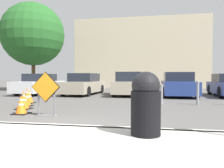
{
  "coord_description": "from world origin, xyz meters",
  "views": [
    {
      "loc": [
        1.86,
        -4.52,
        1.2
      ],
      "look_at": [
        -1.3,
        13.44,
        0.59
      ],
      "focal_mm": 35.0,
      "sensor_mm": 36.0,
      "label": 1
    }
  ],
  "objects_px": {
    "traffic_cone_third": "(27,97)",
    "parked_car_nearest": "(40,85)",
    "traffic_cone_nearest": "(21,105)",
    "traffic_cone_fourth": "(29,97)",
    "parked_car_third": "(129,84)",
    "bollard_nearest": "(162,94)",
    "parked_car_fourth": "(178,85)",
    "parked_car_second": "(84,85)",
    "road_closed_sign": "(46,92)",
    "trash_bin": "(146,103)",
    "traffic_cone_second": "(24,100)",
    "bollard_second": "(198,92)"
  },
  "relations": [
    {
      "from": "traffic_cone_third",
      "to": "trash_bin",
      "type": "distance_m",
      "value": 6.44
    },
    {
      "from": "traffic_cone_nearest",
      "to": "bollard_nearest",
      "type": "relative_size",
      "value": 0.7
    },
    {
      "from": "traffic_cone_third",
      "to": "traffic_cone_fourth",
      "type": "height_order",
      "value": "traffic_cone_third"
    },
    {
      "from": "traffic_cone_fourth",
      "to": "parked_car_third",
      "type": "bearing_deg",
      "value": 51.68
    },
    {
      "from": "traffic_cone_nearest",
      "to": "parked_car_fourth",
      "type": "bearing_deg",
      "value": 53.05
    },
    {
      "from": "traffic_cone_third",
      "to": "parked_car_fourth",
      "type": "distance_m",
      "value": 8.96
    },
    {
      "from": "traffic_cone_second",
      "to": "traffic_cone_fourth",
      "type": "distance_m",
      "value": 1.9
    },
    {
      "from": "traffic_cone_fourth",
      "to": "bollard_nearest",
      "type": "height_order",
      "value": "bollard_nearest"
    },
    {
      "from": "bollard_nearest",
      "to": "traffic_cone_second",
      "type": "bearing_deg",
      "value": -155.36
    },
    {
      "from": "parked_car_nearest",
      "to": "bollard_second",
      "type": "relative_size",
      "value": 4.16
    },
    {
      "from": "traffic_cone_third",
      "to": "parked_car_nearest",
      "type": "height_order",
      "value": "parked_car_nearest"
    },
    {
      "from": "road_closed_sign",
      "to": "parked_car_fourth",
      "type": "bearing_deg",
      "value": 58.49
    },
    {
      "from": "bollard_nearest",
      "to": "bollard_second",
      "type": "distance_m",
      "value": 1.51
    },
    {
      "from": "bollard_nearest",
      "to": "bollard_second",
      "type": "relative_size",
      "value": 0.84
    },
    {
      "from": "road_closed_sign",
      "to": "traffic_cone_nearest",
      "type": "xyz_separation_m",
      "value": [
        -0.96,
        0.19,
        -0.45
      ]
    },
    {
      "from": "traffic_cone_nearest",
      "to": "road_closed_sign",
      "type": "bearing_deg",
      "value": -11.51
    },
    {
      "from": "bollard_second",
      "to": "parked_car_nearest",
      "type": "bearing_deg",
      "value": 156.28
    },
    {
      "from": "traffic_cone_second",
      "to": "parked_car_second",
      "type": "relative_size",
      "value": 0.15
    },
    {
      "from": "road_closed_sign",
      "to": "parked_car_third",
      "type": "height_order",
      "value": "parked_car_third"
    },
    {
      "from": "parked_car_nearest",
      "to": "trash_bin",
      "type": "height_order",
      "value": "parked_car_nearest"
    },
    {
      "from": "traffic_cone_nearest",
      "to": "parked_car_nearest",
      "type": "relative_size",
      "value": 0.14
    },
    {
      "from": "traffic_cone_nearest",
      "to": "bollard_nearest",
      "type": "bearing_deg",
      "value": 36.11
    },
    {
      "from": "traffic_cone_nearest",
      "to": "traffic_cone_second",
      "type": "xyz_separation_m",
      "value": [
        -0.53,
        1.0,
        0.04
      ]
    },
    {
      "from": "traffic_cone_second",
      "to": "trash_bin",
      "type": "bearing_deg",
      "value": -36.62
    },
    {
      "from": "traffic_cone_second",
      "to": "parked_car_second",
      "type": "bearing_deg",
      "value": 88.39
    },
    {
      "from": "parked_car_second",
      "to": "traffic_cone_second",
      "type": "bearing_deg",
      "value": 92.28
    },
    {
      "from": "parked_car_nearest",
      "to": "parked_car_second",
      "type": "xyz_separation_m",
      "value": [
        3.08,
        0.32,
        0.0
      ]
    },
    {
      "from": "bollard_nearest",
      "to": "road_closed_sign",
      "type": "bearing_deg",
      "value": -135.72
    },
    {
      "from": "traffic_cone_second",
      "to": "bollard_nearest",
      "type": "xyz_separation_m",
      "value": [
        5.12,
        2.35,
        0.13
      ]
    },
    {
      "from": "bollard_second",
      "to": "traffic_cone_nearest",
      "type": "bearing_deg",
      "value": -151.21
    },
    {
      "from": "traffic_cone_third",
      "to": "parked_car_third",
      "type": "relative_size",
      "value": 0.18
    },
    {
      "from": "traffic_cone_nearest",
      "to": "traffic_cone_fourth",
      "type": "relative_size",
      "value": 1.01
    },
    {
      "from": "road_closed_sign",
      "to": "parked_car_fourth",
      "type": "distance_m",
      "value": 9.3
    },
    {
      "from": "traffic_cone_nearest",
      "to": "parked_car_nearest",
      "type": "distance_m",
      "value": 8.27
    },
    {
      "from": "traffic_cone_third",
      "to": "parked_car_nearest",
      "type": "distance_m",
      "value": 6.29
    },
    {
      "from": "parked_car_third",
      "to": "traffic_cone_second",
      "type": "bearing_deg",
      "value": 63.55
    },
    {
      "from": "parked_car_second",
      "to": "road_closed_sign",
      "type": "bearing_deg",
      "value": 103.02
    },
    {
      "from": "traffic_cone_third",
      "to": "traffic_cone_fourth",
      "type": "relative_size",
      "value": 1.27
    },
    {
      "from": "parked_car_third",
      "to": "bollard_second",
      "type": "bearing_deg",
      "value": 125.66
    },
    {
      "from": "road_closed_sign",
      "to": "trash_bin",
      "type": "height_order",
      "value": "road_closed_sign"
    },
    {
      "from": "bollard_second",
      "to": "traffic_cone_third",
      "type": "bearing_deg",
      "value": -167.33
    },
    {
      "from": "parked_car_second",
      "to": "parked_car_nearest",
      "type": "bearing_deg",
      "value": 9.89
    },
    {
      "from": "bollard_second",
      "to": "bollard_nearest",
      "type": "bearing_deg",
      "value": 180.0
    },
    {
      "from": "parked_car_third",
      "to": "traffic_cone_third",
      "type": "bearing_deg",
      "value": 58.31
    },
    {
      "from": "traffic_cone_nearest",
      "to": "parked_car_third",
      "type": "distance_m",
      "value": 8.33
    },
    {
      "from": "parked_car_fourth",
      "to": "parked_car_second",
      "type": "bearing_deg",
      "value": -0.82
    },
    {
      "from": "parked_car_third",
      "to": "bollard_nearest",
      "type": "xyz_separation_m",
      "value": [
        1.85,
        -4.51,
        -0.23
      ]
    },
    {
      "from": "road_closed_sign",
      "to": "traffic_cone_nearest",
      "type": "relative_size",
      "value": 2.19
    },
    {
      "from": "traffic_cone_second",
      "to": "parked_car_fourth",
      "type": "xyz_separation_m",
      "value": [
        6.34,
        6.73,
        0.35
      ]
    },
    {
      "from": "parked_car_fourth",
      "to": "road_closed_sign",
      "type": "bearing_deg",
      "value": 58.81
    }
  ]
}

